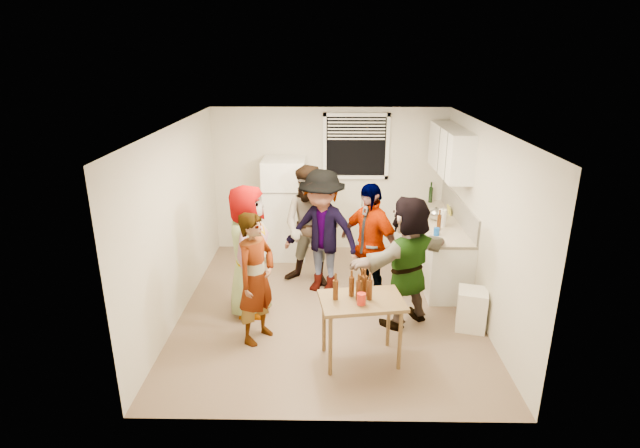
{
  "coord_description": "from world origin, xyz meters",
  "views": [
    {
      "loc": [
        -0.02,
        -6.18,
        3.38
      ],
      "look_at": [
        -0.13,
        0.23,
        1.15
      ],
      "focal_mm": 28.0,
      "sensor_mm": 36.0,
      "label": 1
    }
  ],
  "objects_px": {
    "trash_bin": "(471,310)",
    "serving_table": "(360,359)",
    "guest_back_left": "(312,283)",
    "guest_orange": "(404,321)",
    "kettle": "(435,220)",
    "guest_black": "(367,302)",
    "refrigerator": "(285,209)",
    "guest_back_right": "(322,290)",
    "guest_stripe": "(259,338)",
    "wine_bottle": "(430,202)",
    "beer_bottle_counter": "(438,230)",
    "guest_grey": "(252,311)",
    "beer_bottle_table": "(364,296)",
    "blue_cup": "(436,235)",
    "red_cup": "(361,304)"
  },
  "relations": [
    {
      "from": "refrigerator",
      "to": "wine_bottle",
      "type": "distance_m",
      "value": 2.51
    },
    {
      "from": "guest_black",
      "to": "refrigerator",
      "type": "bearing_deg",
      "value": 174.16
    },
    {
      "from": "guest_stripe",
      "to": "guest_black",
      "type": "distance_m",
      "value": 1.71
    },
    {
      "from": "serving_table",
      "to": "beer_bottle_table",
      "type": "xyz_separation_m",
      "value": [
        0.03,
        0.09,
        0.78
      ]
    },
    {
      "from": "refrigerator",
      "to": "beer_bottle_counter",
      "type": "xyz_separation_m",
      "value": [
        2.35,
        -1.17,
        0.05
      ]
    },
    {
      "from": "blue_cup",
      "to": "red_cup",
      "type": "bearing_deg",
      "value": -122.74
    },
    {
      "from": "serving_table",
      "to": "guest_back_right",
      "type": "xyz_separation_m",
      "value": [
        -0.46,
        1.77,
        0.0
      ]
    },
    {
      "from": "guest_back_left",
      "to": "guest_grey",
      "type": "bearing_deg",
      "value": -112.55
    },
    {
      "from": "guest_back_left",
      "to": "guest_orange",
      "type": "bearing_deg",
      "value": -22.87
    },
    {
      "from": "kettle",
      "to": "blue_cup",
      "type": "distance_m",
      "value": 0.7
    },
    {
      "from": "kettle",
      "to": "guest_grey",
      "type": "relative_size",
      "value": 0.14
    },
    {
      "from": "trash_bin",
      "to": "guest_back_left",
      "type": "distance_m",
      "value": 2.45
    },
    {
      "from": "refrigerator",
      "to": "red_cup",
      "type": "bearing_deg",
      "value": -71.19
    },
    {
      "from": "kettle",
      "to": "wine_bottle",
      "type": "bearing_deg",
      "value": 92.92
    },
    {
      "from": "refrigerator",
      "to": "red_cup",
      "type": "distance_m",
      "value": 3.41
    },
    {
      "from": "wine_bottle",
      "to": "guest_stripe",
      "type": "bearing_deg",
      "value": -131.89
    },
    {
      "from": "guest_stripe",
      "to": "guest_grey",
      "type": "bearing_deg",
      "value": 46.43
    },
    {
      "from": "kettle",
      "to": "guest_back_left",
      "type": "relative_size",
      "value": 0.14
    },
    {
      "from": "guest_black",
      "to": "wine_bottle",
      "type": "bearing_deg",
      "value": 105.38
    },
    {
      "from": "trash_bin",
      "to": "guest_orange",
      "type": "bearing_deg",
      "value": 170.55
    },
    {
      "from": "kettle",
      "to": "guest_back_right",
      "type": "bearing_deg",
      "value": -151.01
    },
    {
      "from": "blue_cup",
      "to": "red_cup",
      "type": "distance_m",
      "value": 2.18
    },
    {
      "from": "refrigerator",
      "to": "serving_table",
      "type": "height_order",
      "value": "refrigerator"
    },
    {
      "from": "kettle",
      "to": "blue_cup",
      "type": "height_order",
      "value": "kettle"
    },
    {
      "from": "beer_bottle_table",
      "to": "guest_back_right",
      "type": "distance_m",
      "value": 1.92
    },
    {
      "from": "refrigerator",
      "to": "trash_bin",
      "type": "height_order",
      "value": "refrigerator"
    },
    {
      "from": "guest_back_left",
      "to": "guest_back_right",
      "type": "relative_size",
      "value": 1.0
    },
    {
      "from": "kettle",
      "to": "guest_back_left",
      "type": "xyz_separation_m",
      "value": [
        -1.91,
        -0.41,
        -0.9
      ]
    },
    {
      "from": "guest_black",
      "to": "kettle",
      "type": "bearing_deg",
      "value": 89.4
    },
    {
      "from": "guest_stripe",
      "to": "guest_back_right",
      "type": "xyz_separation_m",
      "value": [
        0.77,
        1.34,
        0.0
      ]
    },
    {
      "from": "wine_bottle",
      "to": "guest_black",
      "type": "relative_size",
      "value": 0.15
    },
    {
      "from": "refrigerator",
      "to": "blue_cup",
      "type": "height_order",
      "value": "refrigerator"
    },
    {
      "from": "kettle",
      "to": "guest_orange",
      "type": "xyz_separation_m",
      "value": [
        -0.66,
        -1.54,
        -0.9
      ]
    },
    {
      "from": "beer_bottle_counter",
      "to": "guest_orange",
      "type": "relative_size",
      "value": 0.13
    },
    {
      "from": "beer_bottle_counter",
      "to": "guest_grey",
      "type": "height_order",
      "value": "beer_bottle_counter"
    },
    {
      "from": "guest_back_right",
      "to": "refrigerator",
      "type": "bearing_deg",
      "value": 141.17
    },
    {
      "from": "guest_back_left",
      "to": "guest_stripe",
      "type": "bearing_deg",
      "value": -92.16
    },
    {
      "from": "blue_cup",
      "to": "serving_table",
      "type": "xyz_separation_m",
      "value": [
        -1.16,
        -1.71,
        -0.9
      ]
    },
    {
      "from": "refrigerator",
      "to": "wine_bottle",
      "type": "relative_size",
      "value": 6.38
    },
    {
      "from": "guest_stripe",
      "to": "beer_bottle_table",
      "type": "bearing_deg",
      "value": -74.57
    },
    {
      "from": "kettle",
      "to": "trash_bin",
      "type": "height_order",
      "value": "kettle"
    },
    {
      "from": "kettle",
      "to": "guest_grey",
      "type": "xyz_separation_m",
      "value": [
        -2.71,
        -1.31,
        -0.9
      ]
    },
    {
      "from": "kettle",
      "to": "red_cup",
      "type": "distance_m",
      "value": 2.84
    },
    {
      "from": "trash_bin",
      "to": "serving_table",
      "type": "height_order",
      "value": "trash_bin"
    },
    {
      "from": "kettle",
      "to": "guest_back_left",
      "type": "bearing_deg",
      "value": -158.87
    },
    {
      "from": "guest_stripe",
      "to": "serving_table",
      "type": "bearing_deg",
      "value": -78.59
    },
    {
      "from": "beer_bottle_counter",
      "to": "guest_back_right",
      "type": "xyz_separation_m",
      "value": [
        -1.7,
        -0.17,
        -0.9
      ]
    },
    {
      "from": "kettle",
      "to": "guest_back_right",
      "type": "relative_size",
      "value": 0.14
    },
    {
      "from": "wine_bottle",
      "to": "beer_bottle_counter",
      "type": "bearing_deg",
      "value": -96.04
    },
    {
      "from": "refrigerator",
      "to": "trash_bin",
      "type": "distance_m",
      "value": 3.56
    }
  ]
}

